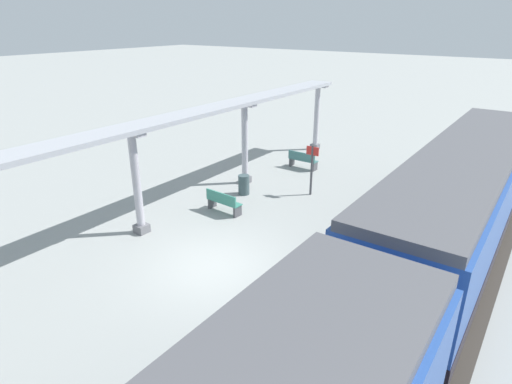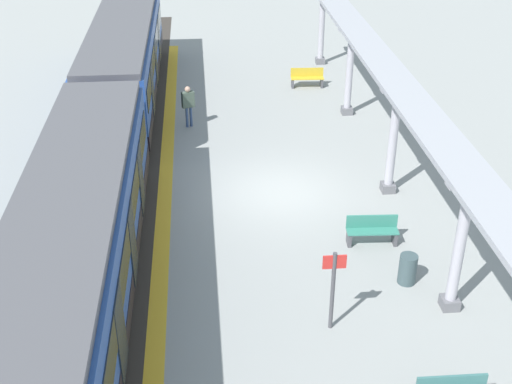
{
  "view_description": "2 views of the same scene",
  "coord_description": "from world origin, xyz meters",
  "px_view_note": "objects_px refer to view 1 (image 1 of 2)",
  "views": [
    {
      "loc": [
        -7.52,
        8.36,
        7.01
      ],
      "look_at": [
        0.47,
        -2.83,
        1.42
      ],
      "focal_mm": 29.89,
      "sensor_mm": 36.0,
      "label": 1
    },
    {
      "loc": [
        -2.5,
        -19.41,
        11.01
      ],
      "look_at": [
        -0.94,
        -1.75,
        1.04
      ],
      "focal_mm": 47.32,
      "sensor_mm": 36.0,
      "label": 2
    }
  ],
  "objects_px": {
    "train_near_carriage": "(461,200)",
    "canopy_pillar_third": "(137,183)",
    "bench_far_end": "(303,160)",
    "trash_bin": "(244,185)",
    "bench_mid_platform": "(223,202)",
    "canopy_pillar_nearest": "(316,117)",
    "canopy_pillar_second": "(245,144)",
    "platform_info_sign": "(312,165)"
  },
  "relations": [
    {
      "from": "train_near_carriage",
      "to": "canopy_pillar_third",
      "type": "xyz_separation_m",
      "value": [
        9.24,
        4.94,
        0.03
      ]
    },
    {
      "from": "bench_far_end",
      "to": "trash_bin",
      "type": "xyz_separation_m",
      "value": [
        0.34,
        4.45,
        -0.02
      ]
    },
    {
      "from": "train_near_carriage",
      "to": "bench_mid_platform",
      "type": "xyz_separation_m",
      "value": [
        7.96,
        1.96,
        -1.39
      ]
    },
    {
      "from": "train_near_carriage",
      "to": "canopy_pillar_nearest",
      "type": "xyz_separation_m",
      "value": [
        9.24,
        -7.92,
        0.03
      ]
    },
    {
      "from": "canopy_pillar_nearest",
      "to": "canopy_pillar_second",
      "type": "distance_m",
      "value": 6.76
    },
    {
      "from": "canopy_pillar_nearest",
      "to": "bench_mid_platform",
      "type": "distance_m",
      "value": 10.06
    },
    {
      "from": "bench_mid_platform",
      "to": "bench_far_end",
      "type": "bearing_deg",
      "value": -88.72
    },
    {
      "from": "bench_far_end",
      "to": "trash_bin",
      "type": "distance_m",
      "value": 4.46
    },
    {
      "from": "canopy_pillar_second",
      "to": "bench_mid_platform",
      "type": "relative_size",
      "value": 2.41
    },
    {
      "from": "train_near_carriage",
      "to": "trash_bin",
      "type": "xyz_separation_m",
      "value": [
        8.45,
        -0.02,
        -1.41
      ]
    },
    {
      "from": "bench_far_end",
      "to": "canopy_pillar_second",
      "type": "bearing_deg",
      "value": 71.05
    },
    {
      "from": "canopy_pillar_third",
      "to": "train_near_carriage",
      "type": "bearing_deg",
      "value": -151.89
    },
    {
      "from": "bench_far_end",
      "to": "trash_bin",
      "type": "relative_size",
      "value": 1.76
    },
    {
      "from": "canopy_pillar_third",
      "to": "bench_mid_platform",
      "type": "height_order",
      "value": "canopy_pillar_third"
    },
    {
      "from": "train_near_carriage",
      "to": "platform_info_sign",
      "type": "relative_size",
      "value": 6.17
    },
    {
      "from": "trash_bin",
      "to": "train_near_carriage",
      "type": "bearing_deg",
      "value": 179.89
    },
    {
      "from": "canopy_pillar_nearest",
      "to": "bench_mid_platform",
      "type": "xyz_separation_m",
      "value": [
        -1.28,
        9.88,
        -1.41
      ]
    },
    {
      "from": "canopy_pillar_third",
      "to": "canopy_pillar_nearest",
      "type": "bearing_deg",
      "value": -90.0
    },
    {
      "from": "canopy_pillar_nearest",
      "to": "trash_bin",
      "type": "xyz_separation_m",
      "value": [
        -0.79,
        7.9,
        -1.43
      ]
    },
    {
      "from": "canopy_pillar_nearest",
      "to": "canopy_pillar_second",
      "type": "bearing_deg",
      "value": 90.0
    },
    {
      "from": "canopy_pillar_nearest",
      "to": "bench_far_end",
      "type": "bearing_deg",
      "value": 108.22
    },
    {
      "from": "canopy_pillar_nearest",
      "to": "trash_bin",
      "type": "height_order",
      "value": "canopy_pillar_nearest"
    },
    {
      "from": "platform_info_sign",
      "to": "canopy_pillar_nearest",
      "type": "bearing_deg",
      "value": -63.29
    },
    {
      "from": "canopy_pillar_nearest",
      "to": "bench_far_end",
      "type": "distance_m",
      "value": 3.9
    },
    {
      "from": "train_near_carriage",
      "to": "canopy_pillar_third",
      "type": "distance_m",
      "value": 10.48
    },
    {
      "from": "train_near_carriage",
      "to": "bench_far_end",
      "type": "relative_size",
      "value": 9.02
    },
    {
      "from": "bench_mid_platform",
      "to": "canopy_pillar_third",
      "type": "bearing_deg",
      "value": 66.72
    },
    {
      "from": "bench_mid_platform",
      "to": "bench_far_end",
      "type": "distance_m",
      "value": 6.43
    },
    {
      "from": "canopy_pillar_second",
      "to": "bench_mid_platform",
      "type": "height_order",
      "value": "canopy_pillar_second"
    },
    {
      "from": "canopy_pillar_nearest",
      "to": "bench_far_end",
      "type": "xyz_separation_m",
      "value": [
        -1.14,
        3.45,
        -1.41
      ]
    },
    {
      "from": "bench_mid_platform",
      "to": "trash_bin",
      "type": "xyz_separation_m",
      "value": [
        0.49,
        -1.98,
        -0.02
      ]
    },
    {
      "from": "trash_bin",
      "to": "canopy_pillar_third",
      "type": "bearing_deg",
      "value": 80.91
    },
    {
      "from": "canopy_pillar_third",
      "to": "platform_info_sign",
      "type": "bearing_deg",
      "value": -115.67
    },
    {
      "from": "canopy_pillar_third",
      "to": "platform_info_sign",
      "type": "xyz_separation_m",
      "value": [
        -3.16,
        -6.57,
        -0.53
      ]
    },
    {
      "from": "canopy_pillar_nearest",
      "to": "bench_mid_platform",
      "type": "relative_size",
      "value": 2.41
    },
    {
      "from": "train_near_carriage",
      "to": "platform_info_sign",
      "type": "bearing_deg",
      "value": -15.07
    },
    {
      "from": "canopy_pillar_nearest",
      "to": "canopy_pillar_second",
      "type": "relative_size",
      "value": 1.0
    },
    {
      "from": "canopy_pillar_nearest",
      "to": "bench_mid_platform",
      "type": "height_order",
      "value": "canopy_pillar_nearest"
    },
    {
      "from": "canopy_pillar_nearest",
      "to": "platform_info_sign",
      "type": "distance_m",
      "value": 7.05
    },
    {
      "from": "platform_info_sign",
      "to": "train_near_carriage",
      "type": "bearing_deg",
      "value": 164.93
    },
    {
      "from": "canopy_pillar_nearest",
      "to": "platform_info_sign",
      "type": "height_order",
      "value": "canopy_pillar_nearest"
    },
    {
      "from": "train_near_carriage",
      "to": "canopy_pillar_second",
      "type": "bearing_deg",
      "value": -7.13
    }
  ]
}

